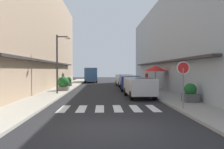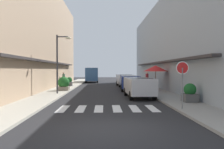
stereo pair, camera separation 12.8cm
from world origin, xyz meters
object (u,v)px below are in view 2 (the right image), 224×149
at_px(planter_corner, 190,93).
at_px(pedestrian_walking_far, 64,79).
at_px(parked_car_mid, 130,81).
at_px(cafe_umbrella, 156,68).
at_px(planter_far, 69,82).
at_px(pedestrian_walking_near, 147,79).
at_px(street_lamp, 60,57).
at_px(round_street_sign, 182,73).
at_px(parked_car_near, 139,85).
at_px(parked_car_far, 125,79).
at_px(delivery_van, 92,74).
at_px(planter_midblock, 64,84).

bearing_deg(planter_corner, pedestrian_walking_far, 125.02).
distance_m(parked_car_mid, cafe_umbrella, 2.91).
relative_size(planter_far, pedestrian_walking_near, 0.62).
bearing_deg(street_lamp, planter_far, 93.54).
height_order(parked_car_mid, street_lamp, street_lamp).
bearing_deg(cafe_umbrella, pedestrian_walking_far, 143.70).
xyz_separation_m(cafe_umbrella, planter_corner, (0.41, -7.36, -1.53)).
bearing_deg(round_street_sign, parked_car_near, 103.95).
distance_m(cafe_umbrella, pedestrian_walking_near, 5.00).
bearing_deg(planter_far, cafe_umbrella, -35.81).
bearing_deg(planter_corner, parked_car_far, 100.34).
distance_m(parked_car_far, planter_corner, 14.66).
xyz_separation_m(round_street_sign, street_lamp, (-7.56, 7.59, 1.17)).
distance_m(street_lamp, pedestrian_walking_far, 9.61).
relative_size(delivery_van, street_lamp, 1.14).
height_order(round_street_sign, pedestrian_walking_near, round_street_sign).
bearing_deg(planter_midblock, planter_corner, -41.53).
height_order(cafe_umbrella, planter_midblock, cafe_umbrella).
bearing_deg(pedestrian_walking_near, delivery_van, -43.67).
relative_size(round_street_sign, street_lamp, 0.49).
relative_size(delivery_van, planter_corner, 4.84).
bearing_deg(parked_car_mid, street_lamp, -150.71).
height_order(parked_car_far, planter_far, parked_car_far).
bearing_deg(round_street_sign, pedestrian_walking_near, 86.01).
bearing_deg(delivery_van, pedestrian_walking_near, -58.74).
bearing_deg(parked_car_far, planter_corner, -79.66).
distance_m(parked_car_mid, pedestrian_walking_far, 9.52).
bearing_deg(cafe_umbrella, planter_corner, -86.80).
xyz_separation_m(street_lamp, cafe_umbrella, (8.44, 2.09, -0.92)).
height_order(round_street_sign, planter_far, round_street_sign).
xyz_separation_m(parked_car_far, delivery_van, (-4.58, 9.22, 0.48)).
bearing_deg(delivery_van, round_street_sign, -77.16).
bearing_deg(pedestrian_walking_far, cafe_umbrella, 73.74).
distance_m(street_lamp, planter_far, 8.93).
relative_size(planter_midblock, planter_far, 1.22).
height_order(delivery_van, planter_midblock, delivery_van).
bearing_deg(parked_car_mid, delivery_van, 107.09).
bearing_deg(pedestrian_walking_far, planter_midblock, 30.18).
relative_size(round_street_sign, planter_corner, 2.09).
height_order(planter_midblock, pedestrian_walking_far, pedestrian_walking_far).
xyz_separation_m(parked_car_near, pedestrian_walking_far, (-7.55, 11.48, 0.05)).
relative_size(round_street_sign, planter_midblock, 1.84).
bearing_deg(delivery_van, parked_car_near, -77.46).
height_order(parked_car_mid, delivery_van, delivery_van).
bearing_deg(street_lamp, planter_midblock, 93.46).
height_order(delivery_van, planter_far, delivery_van).
height_order(round_street_sign, planter_corner, round_street_sign).
distance_m(parked_car_near, planter_far, 12.71).
height_order(planter_midblock, pedestrian_walking_near, pedestrian_walking_near).
xyz_separation_m(parked_car_mid, planter_corner, (2.63, -8.75, -0.27)).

